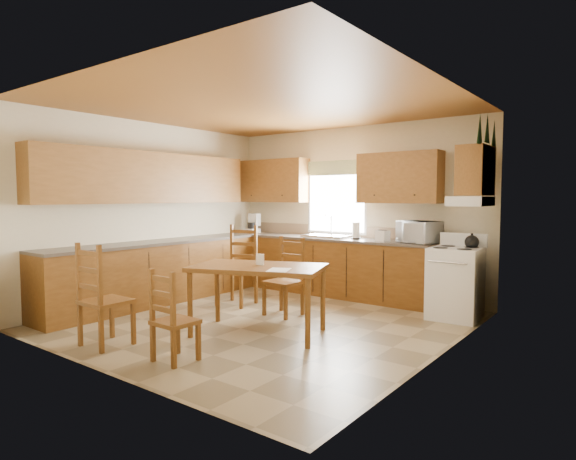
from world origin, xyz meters
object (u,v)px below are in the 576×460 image
Objects in this scene: chair_near_right at (175,315)px; chair_far_left at (236,266)px; stove at (455,284)px; chair_far_right at (283,277)px; microwave at (419,232)px; chair_near_left at (106,295)px; dining_table at (258,300)px.

chair_near_right is 0.77× the size of chair_far_left.
chair_near_right is (-1.61, -3.25, -0.01)m from stove.
stove is 0.88× the size of chair_far_right.
chair_near_left is (-1.95, -3.70, -0.53)m from microwave.
microwave is 2.67m from dining_table.
microwave is at bearing 149.24° from stove.
chair_far_right is (-0.30, 0.86, 0.12)m from dining_table.
microwave is 2.66m from chair_far_left.
stove is 1.73× the size of microwave.
chair_near_left is 1.23× the size of chair_near_right.
dining_table is at bearing -130.52° from stove.
microwave reaches higher than dining_table.
chair_far_left is (-2.81, -1.13, 0.12)m from stove.
chair_near_left is at bearing -93.84° from chair_far_left.
chair_near_right is (0.97, 0.12, -0.10)m from chair_near_left.
dining_table is (-1.58, -2.07, -0.06)m from stove.
chair_near_left is at bearing -148.13° from dining_table.
microwave is 0.51× the size of chair_far_right.
chair_near_left is at bearing 8.29° from chair_near_right.
chair_near_left is 2.26m from chair_far_left.
stove is at bearing -115.14° from chair_near_right.
dining_table is 1.56m from chair_far_left.
chair_near_left reaches higher than chair_near_right.
chair_far_right reaches higher than chair_near_right.
microwave is 0.45× the size of chair_far_left.
chair_far_left reaches higher than stove.
chair_far_right is at bearing -81.34° from chair_near_right.
dining_table is 1.65m from chair_near_left.
chair_near_right is at bearing -80.18° from chair_far_right.
dining_table is 1.67× the size of chair_near_right.
chair_far_right is (0.70, 2.16, -0.03)m from chair_near_left.
microwave reaches higher than stove.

